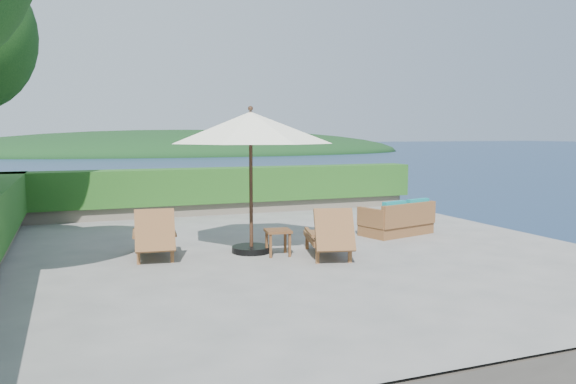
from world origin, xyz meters
name	(u,v)px	position (x,y,z in m)	size (l,w,h in m)	color
ground	(289,250)	(0.00, 0.00, 0.00)	(12.00, 12.00, 0.00)	gray
foundation	(288,324)	(0.00, 0.00, -1.55)	(12.00, 12.00, 3.00)	#514A40
offshore_island	(186,153)	(25.00, 140.00, -3.00)	(126.00, 57.60, 12.60)	black
planter_wall_far	(220,208)	(0.00, 5.60, 0.18)	(12.00, 0.60, 0.36)	slate
hedge_far	(219,185)	(0.00, 5.60, 0.85)	(12.40, 0.90, 1.00)	#154B16
patio_umbrella	(251,129)	(-0.76, 0.08, 2.45)	(3.78, 3.78, 2.90)	black
lounge_left	(154,236)	(-2.63, 0.27, 0.42)	(0.90, 1.79, 1.00)	brown
lounge_right	(329,236)	(0.48, -0.89, 0.42)	(1.13, 1.86, 1.00)	brown
side_table	(278,234)	(-0.37, -0.39, 0.42)	(0.54, 0.54, 0.51)	brown
wicker_loveseat	(398,221)	(3.02, 0.69, 0.33)	(1.88, 1.29, 0.84)	brown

